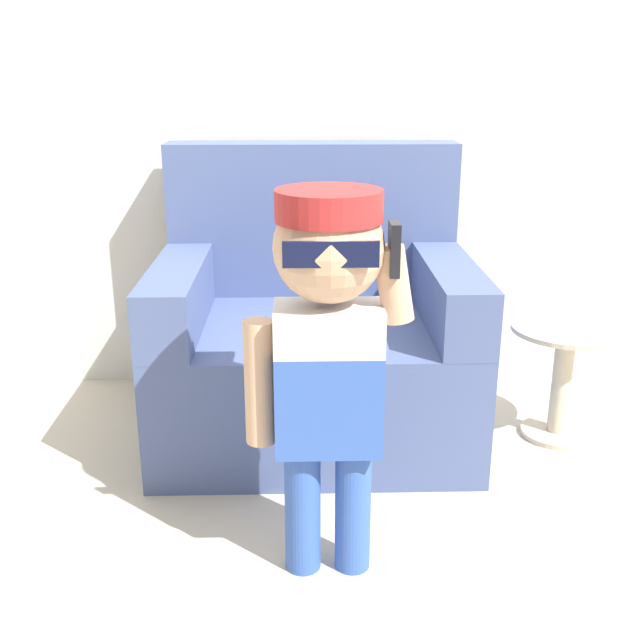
# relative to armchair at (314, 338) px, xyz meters

# --- Properties ---
(ground_plane) EXTENTS (10.00, 10.00, 0.00)m
(ground_plane) POSITION_rel_armchair_xyz_m (0.23, -0.15, -0.36)
(ground_plane) COLOR #BCB29E
(wall_back) EXTENTS (10.00, 0.05, 2.60)m
(wall_back) POSITION_rel_armchair_xyz_m (0.23, 0.49, 0.94)
(wall_back) COLOR silver
(wall_back) RESTS_ON ground_plane
(armchair) EXTENTS (1.14, 0.91, 1.06)m
(armchair) POSITION_rel_armchair_xyz_m (0.00, 0.00, 0.00)
(armchair) COLOR #475684
(armchair) RESTS_ON ground_plane
(person_child) EXTENTS (0.43, 0.32, 1.06)m
(person_child) POSITION_rel_armchair_xyz_m (0.02, -0.89, 0.35)
(person_child) COLOR #3356AD
(person_child) RESTS_ON ground_plane
(side_table) EXTENTS (0.40, 0.40, 0.44)m
(side_table) POSITION_rel_armchair_xyz_m (0.92, -0.12, -0.09)
(side_table) COLOR beige
(side_table) RESTS_ON ground_plane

